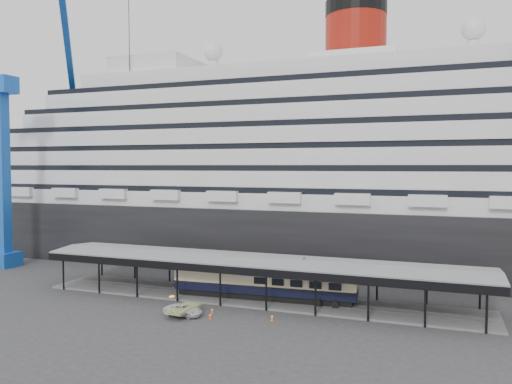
% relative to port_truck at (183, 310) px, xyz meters
% --- Properties ---
extents(ground, '(200.00, 200.00, 0.00)m').
position_rel_port_truck_xyz_m(ground, '(5.21, 3.99, -0.62)').
color(ground, '#323234').
rests_on(ground, ground).
extents(cruise_ship, '(130.00, 30.00, 43.90)m').
position_rel_port_truck_xyz_m(cruise_ship, '(5.26, 35.99, 17.73)').
color(cruise_ship, black).
rests_on(cruise_ship, ground).
extents(platform_canopy, '(56.00, 9.18, 5.30)m').
position_rel_port_truck_xyz_m(platform_canopy, '(5.21, 8.99, 1.74)').
color(platform_canopy, slate).
rests_on(platform_canopy, ground).
extents(crane_blue, '(22.63, 19.19, 47.60)m').
position_rel_port_truck_xyz_m(crane_blue, '(-39.90, 14.61, 19.34)').
color(crane_blue, blue).
rests_on(crane_blue, ground).
extents(port_truck, '(4.62, 2.46, 1.24)m').
position_rel_port_truck_xyz_m(port_truck, '(0.00, 0.00, 0.00)').
color(port_truck, silver).
rests_on(port_truck, ground).
extents(pullman_carriage, '(23.06, 4.28, 22.51)m').
position_rel_port_truck_xyz_m(pullman_carriage, '(6.37, 8.99, 2.11)').
color(pullman_carriage, black).
rests_on(pullman_carriage, ground).
extents(traffic_cone_left, '(0.36, 0.36, 0.70)m').
position_rel_port_truck_xyz_m(traffic_cone_left, '(2.70, 1.77, -0.27)').
color(traffic_cone_left, '#F55D0D').
rests_on(traffic_cone_left, ground).
extents(traffic_cone_mid, '(0.43, 0.43, 0.69)m').
position_rel_port_truck_xyz_m(traffic_cone_mid, '(3.36, -0.15, -0.28)').
color(traffic_cone_mid, '#ED4C0D').
rests_on(traffic_cone_mid, ground).
extents(traffic_cone_right, '(0.51, 0.51, 0.76)m').
position_rel_port_truck_xyz_m(traffic_cone_right, '(9.91, 1.56, -0.24)').
color(traffic_cone_right, '#F7610D').
rests_on(traffic_cone_right, ground).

